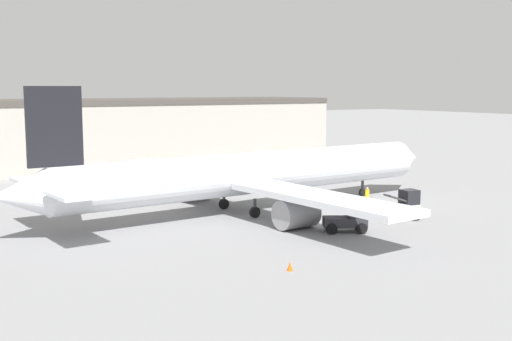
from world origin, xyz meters
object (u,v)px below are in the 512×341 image
at_px(ground_crew_worker, 367,196).
at_px(safety_cone_near, 290,266).
at_px(baggage_tug, 349,219).
at_px(airplane, 247,175).
at_px(belt_loader_truck, 403,206).

relative_size(ground_crew_worker, safety_cone_near, 3.18).
xyz_separation_m(ground_crew_worker, baggage_tug, (-8.24, -7.26, 0.06)).
bearing_deg(safety_cone_near, airplane, 67.06).
relative_size(airplane, belt_loader_truck, 14.21).
relative_size(ground_crew_worker, belt_loader_truck, 0.57).
bearing_deg(safety_cone_near, baggage_tug, 32.68).
relative_size(belt_loader_truck, safety_cone_near, 5.55).
distance_m(belt_loader_truck, safety_cone_near, 17.88).
bearing_deg(airplane, ground_crew_worker, -21.68).
distance_m(ground_crew_worker, baggage_tug, 10.98).
height_order(airplane, belt_loader_truck, airplane).
bearing_deg(ground_crew_worker, airplane, -89.36).
bearing_deg(baggage_tug, airplane, 132.06).
xyz_separation_m(baggage_tug, safety_cone_near, (-9.62, -6.17, -0.72)).
height_order(belt_loader_truck, safety_cone_near, belt_loader_truck).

